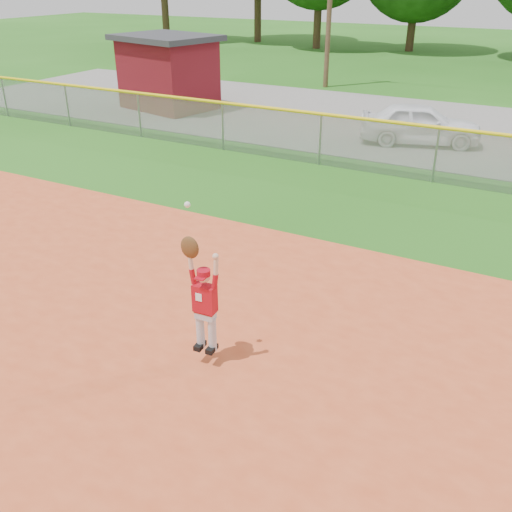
% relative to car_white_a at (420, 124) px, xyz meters
% --- Properties ---
extents(ground, '(120.00, 120.00, 0.00)m').
position_rel_car_white_a_xyz_m(ground, '(1.30, -13.64, -0.69)').
color(ground, '#215D15').
rests_on(ground, ground).
extents(parking_strip, '(44.00, 10.00, 0.03)m').
position_rel_car_white_a_xyz_m(parking_strip, '(1.30, 2.36, -0.67)').
color(parking_strip, slate).
rests_on(parking_strip, ground).
extents(car_white_a, '(4.16, 2.64, 1.32)m').
position_rel_car_white_a_xyz_m(car_white_a, '(0.00, 0.00, 0.00)').
color(car_white_a, white).
rests_on(car_white_a, parking_strip).
extents(utility_shed, '(4.47, 3.82, 2.91)m').
position_rel_car_white_a_xyz_m(utility_shed, '(-10.54, 0.60, 0.80)').
color(utility_shed, '#5D0D14').
rests_on(utility_shed, ground).
extents(outfield_fence, '(40.06, 0.10, 1.55)m').
position_rel_car_white_a_xyz_m(outfield_fence, '(1.30, -3.64, 0.19)').
color(outfield_fence, gray).
rests_on(outfield_fence, ground).
extents(ballplayer, '(0.58, 0.26, 2.24)m').
position_rel_car_white_a_xyz_m(ballplayer, '(0.22, -13.35, 0.44)').
color(ballplayer, silver).
rests_on(ballplayer, ground).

